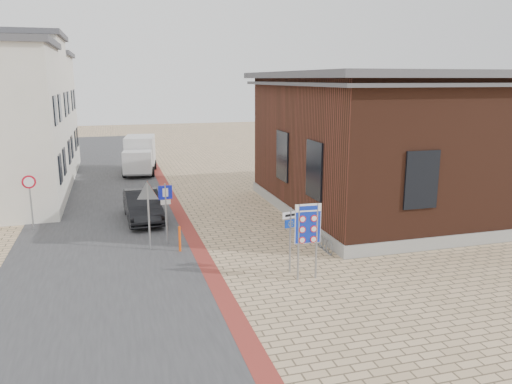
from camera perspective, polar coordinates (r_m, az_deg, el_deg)
ground at (r=16.86m, az=2.29°, el=-9.76°), size 120.00×120.00×0.00m
road_strip at (r=30.45m, az=-16.78°, el=0.01°), size 7.00×60.00×0.02m
curb_strip at (r=25.75m, az=-9.03°, el=-1.86°), size 0.60×40.00×0.02m
brick_building at (r=26.02m, az=16.51°, el=5.70°), size 13.00×13.00×6.80m
townhouse_mid at (r=33.36m, az=-26.83°, el=8.19°), size 7.40×6.40×9.10m
townhouse_far at (r=39.29m, az=-25.22°, el=8.25°), size 7.40×6.40×8.30m
bike_rack at (r=19.59m, az=7.66°, el=-5.77°), size 0.08×1.80×0.60m
sedan at (r=23.78m, az=-12.85°, el=-1.55°), size 1.69×4.32×1.40m
box_truck at (r=35.79m, az=-13.15°, el=4.17°), size 2.55×5.03×2.52m
border_sign at (r=16.22m, az=5.94°, el=-3.85°), size 0.88×0.10×2.57m
essen_sign at (r=16.80m, az=3.93°, el=-4.40°), size 0.61×0.19×2.29m
parking_sign at (r=19.93m, az=-10.28°, el=-1.29°), size 0.54×0.10×2.47m
yield_sign at (r=19.28m, az=-12.26°, el=-0.73°), size 0.93×0.28×2.67m
speed_sign at (r=23.53m, az=-24.42°, el=-0.16°), size 0.58×0.11×2.45m
bollard at (r=19.30m, az=-8.71°, el=-5.34°), size 0.10×0.10×1.01m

